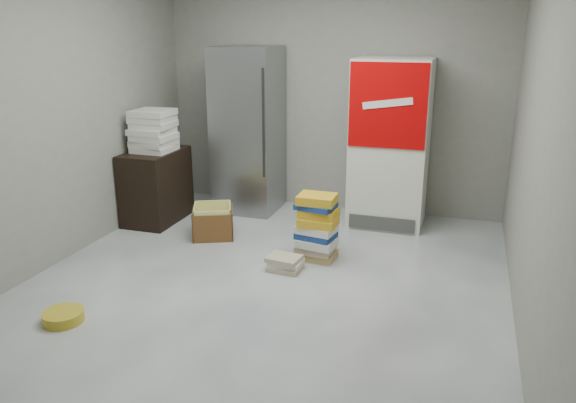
{
  "coord_description": "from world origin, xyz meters",
  "views": [
    {
      "loc": [
        1.54,
        -3.9,
        2.12
      ],
      "look_at": [
        0.05,
        0.7,
        0.6
      ],
      "focal_mm": 35.0,
      "sensor_mm": 36.0,
      "label": 1
    }
  ],
  "objects_px": {
    "steel_fridge": "(248,130)",
    "wood_shelf": "(156,186)",
    "phonebook_stack_main": "(317,227)",
    "cardboard_box": "(213,223)",
    "coke_cooler": "(390,143)"
  },
  "relations": [
    {
      "from": "steel_fridge",
      "to": "cardboard_box",
      "type": "bearing_deg",
      "value": -90.91
    },
    {
      "from": "coke_cooler",
      "to": "wood_shelf",
      "type": "relative_size",
      "value": 2.25
    },
    {
      "from": "steel_fridge",
      "to": "wood_shelf",
      "type": "height_order",
      "value": "steel_fridge"
    },
    {
      "from": "phonebook_stack_main",
      "to": "cardboard_box",
      "type": "height_order",
      "value": "phonebook_stack_main"
    },
    {
      "from": "steel_fridge",
      "to": "wood_shelf",
      "type": "distance_m",
      "value": 1.23
    },
    {
      "from": "cardboard_box",
      "to": "steel_fridge",
      "type": "bearing_deg",
      "value": 65.07
    },
    {
      "from": "wood_shelf",
      "to": "steel_fridge",
      "type": "bearing_deg",
      "value": 41.31
    },
    {
      "from": "steel_fridge",
      "to": "wood_shelf",
      "type": "relative_size",
      "value": 2.37
    },
    {
      "from": "coke_cooler",
      "to": "phonebook_stack_main",
      "type": "relative_size",
      "value": 2.83
    },
    {
      "from": "steel_fridge",
      "to": "phonebook_stack_main",
      "type": "relative_size",
      "value": 2.99
    },
    {
      "from": "phonebook_stack_main",
      "to": "cardboard_box",
      "type": "distance_m",
      "value": 1.24
    },
    {
      "from": "wood_shelf",
      "to": "cardboard_box",
      "type": "xyz_separation_m",
      "value": [
        0.81,
        -0.27,
        -0.26
      ]
    },
    {
      "from": "coke_cooler",
      "to": "steel_fridge",
      "type": "bearing_deg",
      "value": 179.82
    },
    {
      "from": "steel_fridge",
      "to": "wood_shelf",
      "type": "bearing_deg",
      "value": -138.69
    },
    {
      "from": "coke_cooler",
      "to": "wood_shelf",
      "type": "xyz_separation_m",
      "value": [
        -2.48,
        -0.72,
        -0.5
      ]
    }
  ]
}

